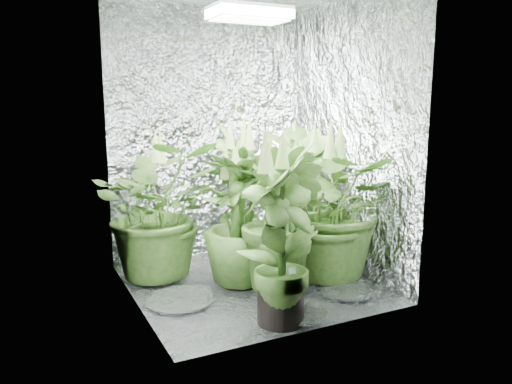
{
  "coord_description": "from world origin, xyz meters",
  "views": [
    {
      "loc": [
        -1.44,
        -3.02,
        1.3
      ],
      "look_at": [
        0.05,
        0.0,
        0.66
      ],
      "focal_mm": 35.0,
      "sensor_mm": 36.0,
      "label": 1
    }
  ],
  "objects": [
    {
      "name": "ground",
      "position": [
        0.0,
        0.0,
        0.0
      ],
      "size": [
        1.6,
        1.6,
        0.0
      ],
      "primitive_type": "plane",
      "color": "silver",
      "rests_on": "ground"
    },
    {
      "name": "walls",
      "position": [
        0.0,
        0.0,
        1.0
      ],
      "size": [
        1.62,
        1.62,
        2.0
      ],
      "color": "silver",
      "rests_on": "ground"
    },
    {
      "name": "grow_lamp",
      "position": [
        0.0,
        0.0,
        1.83
      ],
      "size": [
        0.5,
        0.3,
        0.22
      ],
      "color": "gray",
      "rests_on": "ceiling"
    },
    {
      "name": "plant_a",
      "position": [
        -0.55,
        0.38,
        0.52
      ],
      "size": [
        0.92,
        0.92,
        1.08
      ],
      "rotation": [
        0.0,
        0.0,
        6.25
      ],
      "color": "black",
      "rests_on": "ground"
    },
    {
      "name": "plant_b",
      "position": [
        0.2,
        0.63,
        0.54
      ],
      "size": [
        0.78,
        0.78,
        1.16
      ],
      "rotation": [
        0.0,
        0.0,
        0.62
      ],
      "color": "black",
      "rests_on": "ground"
    },
    {
      "name": "plant_c",
      "position": [
        0.51,
        0.21,
        0.53
      ],
      "size": [
        0.59,
        0.59,
        1.13
      ],
      "rotation": [
        0.0,
        0.0,
        1.54
      ],
      "color": "black",
      "rests_on": "ground"
    },
    {
      "name": "plant_d",
      "position": [
        -0.07,
        0.02,
        0.46
      ],
      "size": [
        0.71,
        0.71,
        1.0
      ],
      "rotation": [
        0.0,
        0.0,
        2.19
      ],
      "color": "black",
      "rests_on": "ground"
    },
    {
      "name": "plant_e",
      "position": [
        0.54,
        -0.2,
        0.55
      ],
      "size": [
        1.24,
        1.24,
        1.16
      ],
      "rotation": [
        0.0,
        0.0,
        3.51
      ],
      "color": "black",
      "rests_on": "ground"
    },
    {
      "name": "plant_f",
      "position": [
        -0.11,
        -0.64,
        0.53
      ],
      "size": [
        0.77,
        0.77,
        1.13
      ],
      "rotation": [
        0.0,
        0.0,
        3.99
      ],
      "color": "black",
      "rests_on": "ground"
    },
    {
      "name": "plant_g",
      "position": [
        0.09,
        -0.28,
        0.5
      ],
      "size": [
        0.75,
        0.75,
        1.09
      ],
      "rotation": [
        0.0,
        0.0,
        5.25
      ],
      "color": "black",
      "rests_on": "ground"
    },
    {
      "name": "circulation_fan",
      "position": [
        0.59,
        0.5,
        0.16
      ],
      "size": [
        0.15,
        0.32,
        0.37
      ],
      "rotation": [
        0.0,
        0.0,
        -0.07
      ],
      "color": "black",
      "rests_on": "ground"
    },
    {
      "name": "plant_label",
      "position": [
        -0.05,
        -0.66,
        0.3
      ],
      "size": [
        0.05,
        0.02,
        0.07
      ],
      "primitive_type": "cube",
      "rotation": [
        -0.21,
        0.0,
        -0.03
      ],
      "color": "white",
      "rests_on": "plant_f"
    }
  ]
}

